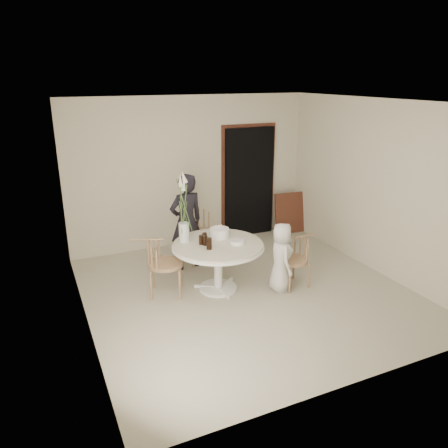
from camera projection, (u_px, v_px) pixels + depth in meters
name	position (u px, v px, depth m)	size (l,w,h in m)	color
ground	(247.00, 292.00, 6.42)	(4.50, 4.50, 0.00)	beige
room_shell	(249.00, 184.00, 5.89)	(4.50, 4.50, 4.50)	white
doorway	(249.00, 183.00, 8.41)	(1.00, 0.10, 2.10)	black
door_trim	(248.00, 179.00, 8.43)	(1.12, 0.03, 2.22)	brown
table	(218.00, 251.00, 6.30)	(1.33, 1.33, 0.73)	white
picture_frame	(289.00, 213.00, 8.73)	(0.61, 0.04, 0.81)	brown
chair_far	(196.00, 226.00, 7.41)	(0.53, 0.57, 0.92)	tan
chair_right	(299.00, 253.00, 6.49)	(0.50, 0.47, 0.78)	tan
chair_left	(157.00, 258.00, 6.18)	(0.62, 0.59, 0.87)	tan
girl	(186.00, 222.00, 6.99)	(0.58, 0.38, 1.58)	black
boy	(281.00, 257.00, 6.31)	(0.51, 0.33, 1.04)	silver
birthday_cake	(219.00, 233.00, 6.48)	(0.29, 0.29, 0.19)	white
cola_tumbler_a	(205.00, 240.00, 6.18)	(0.07, 0.07, 0.14)	black
cola_tumbler_b	(209.00, 244.00, 6.03)	(0.08, 0.08, 0.16)	black
cola_tumbler_c	(201.00, 240.00, 6.21)	(0.06, 0.06, 0.14)	black
cola_tumbler_d	(205.00, 238.00, 6.27)	(0.07, 0.07, 0.15)	black
plate_stack	(237.00, 242.00, 6.25)	(0.21, 0.21, 0.05)	white
flower_vase	(184.00, 217.00, 6.22)	(0.15, 0.15, 1.06)	silver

